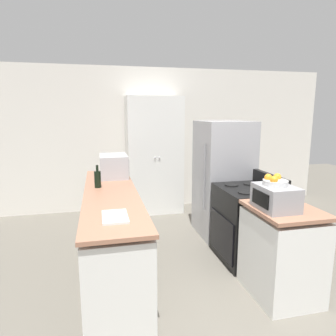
% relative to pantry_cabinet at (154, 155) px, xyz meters
% --- Properties ---
extents(wall_back, '(7.00, 0.06, 2.60)m').
position_rel_pantry_cabinet_xyz_m(wall_back, '(-0.06, 0.30, 0.26)').
color(wall_back, silver).
rests_on(wall_back, ground_plane).
extents(counter_left, '(0.60, 2.68, 0.90)m').
position_rel_pantry_cabinet_xyz_m(counter_left, '(-0.85, -1.84, -0.60)').
color(counter_left, silver).
rests_on(counter_left, ground_plane).
extents(counter_right, '(0.60, 0.72, 0.90)m').
position_rel_pantry_cabinet_xyz_m(counter_right, '(0.74, -2.82, -0.60)').
color(counter_right, silver).
rests_on(counter_right, ground_plane).
extents(pantry_cabinet, '(0.97, 0.54, 2.07)m').
position_rel_pantry_cabinet_xyz_m(pantry_cabinet, '(0.00, 0.00, 0.00)').
color(pantry_cabinet, white).
rests_on(pantry_cabinet, ground_plane).
extents(stove, '(0.66, 0.77, 1.06)m').
position_rel_pantry_cabinet_xyz_m(stove, '(0.76, -2.05, -0.58)').
color(stove, black).
rests_on(stove, ground_plane).
extents(refrigerator, '(0.73, 0.78, 1.68)m').
position_rel_pantry_cabinet_xyz_m(refrigerator, '(0.79, -1.24, -0.20)').
color(refrigerator, '#A3A3A8').
rests_on(refrigerator, ground_plane).
extents(microwave, '(0.38, 0.53, 0.31)m').
position_rel_pantry_cabinet_xyz_m(microwave, '(-0.77, -1.03, 0.02)').
color(microwave, '#B2B2B7').
rests_on(microwave, counter_left).
extents(wine_bottle, '(0.08, 0.08, 0.28)m').
position_rel_pantry_cabinet_xyz_m(wine_bottle, '(-1.00, -1.60, -0.03)').
color(wine_bottle, black).
rests_on(wine_bottle, counter_left).
extents(toaster_oven, '(0.32, 0.40, 0.23)m').
position_rel_pantry_cabinet_xyz_m(toaster_oven, '(0.63, -2.83, -0.02)').
color(toaster_oven, '#939399').
rests_on(toaster_oven, counter_right).
extents(fruit_bowl, '(0.23, 0.23, 0.10)m').
position_rel_pantry_cabinet_xyz_m(fruit_bowl, '(0.62, -2.81, 0.13)').
color(fruit_bowl, silver).
rests_on(fruit_bowl, toaster_oven).
extents(cutting_board, '(0.22, 0.34, 0.02)m').
position_rel_pantry_cabinet_xyz_m(cutting_board, '(-0.85, -2.73, -0.13)').
color(cutting_board, silver).
rests_on(cutting_board, counter_left).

